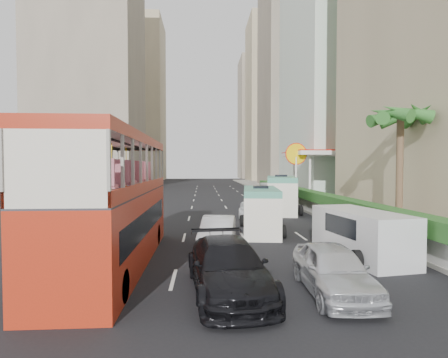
{
  "coord_description": "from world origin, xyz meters",
  "views": [
    {
      "loc": [
        -2.61,
        -13.81,
        3.82
      ],
      "look_at": [
        -1.5,
        4.0,
        3.2
      ],
      "focal_mm": 28.0,
      "sensor_mm": 36.0,
      "label": 1
    }
  ],
  "objects": [
    {
      "name": "tower_far_b",
      "position": [
        17.0,
        104.0,
        20.0
      ],
      "size": [
        14.0,
        14.0,
        40.0
      ],
      "primitive_type": "cube",
      "color": "gray",
      "rests_on": "ground"
    },
    {
      "name": "panel_van_near",
      "position": [
        4.05,
        0.39,
        0.99
      ],
      "size": [
        2.71,
        5.19,
        1.98
      ],
      "primitive_type": "cube",
      "rotation": [
        0.0,
        0.0,
        0.15
      ],
      "color": "silver",
      "rests_on": "ground"
    },
    {
      "name": "tower_far_a",
      "position": [
        17.0,
        82.0,
        22.0
      ],
      "size": [
        14.0,
        14.0,
        44.0
      ],
      "primitive_type": "cube",
      "color": "#BFAE88",
      "rests_on": "ground"
    },
    {
      "name": "double_decker_bus",
      "position": [
        -6.0,
        0.0,
        2.53
      ],
      "size": [
        2.5,
        11.0,
        5.06
      ],
      "primitive_type": "cube",
      "color": "#B42812",
      "rests_on": "ground"
    },
    {
      "name": "minibus_far",
      "position": [
        4.02,
        15.21,
        1.5
      ],
      "size": [
        3.47,
        7.06,
        2.99
      ],
      "primitive_type": "cube",
      "rotation": [
        0.0,
        0.0,
        -0.19
      ],
      "color": "silver",
      "rests_on": "ground"
    },
    {
      "name": "car_silver_lane_a",
      "position": [
        -1.87,
        2.73,
        0.0
      ],
      "size": [
        2.1,
        4.52,
        1.43
      ],
      "primitive_type": "imported",
      "rotation": [
        0.0,
        0.0,
        -0.14
      ],
      "color": "silver",
      "rests_on": "ground"
    },
    {
      "name": "car_silver_lane_b",
      "position": [
        1.31,
        -3.66,
        0.0
      ],
      "size": [
        1.92,
        4.44,
        1.49
      ],
      "primitive_type": "imported",
      "rotation": [
        0.0,
        0.0,
        -0.04
      ],
      "color": "silver",
      "rests_on": "ground"
    },
    {
      "name": "shell_station",
      "position": [
        10.0,
        23.0,
        2.75
      ],
      "size": [
        6.5,
        8.0,
        5.5
      ],
      "primitive_type": "cube",
      "color": "silver",
      "rests_on": "ground"
    },
    {
      "name": "car_black",
      "position": [
        -1.84,
        -3.36,
        0.0
      ],
      "size": [
        2.74,
        5.61,
        1.57
      ],
      "primitive_type": "imported",
      "rotation": [
        0.0,
        0.0,
        0.1
      ],
      "color": "black",
      "rests_on": "ground"
    },
    {
      "name": "hedge",
      "position": [
        6.2,
        14.0,
        1.53
      ],
      "size": [
        1.1,
        44.0,
        0.7
      ],
      "primitive_type": "cube",
      "color": "#2D6626",
      "rests_on": "kerb_wall"
    },
    {
      "name": "tower_left_a",
      "position": [
        -24.0,
        55.0,
        26.0
      ],
      "size": [
        18.0,
        18.0,
        52.0
      ],
      "primitive_type": "cube",
      "color": "gray",
      "rests_on": "ground"
    },
    {
      "name": "minibus_near",
      "position": [
        0.8,
        6.4,
        1.29
      ],
      "size": [
        2.64,
        6.0,
        2.57
      ],
      "primitive_type": "cube",
      "rotation": [
        0.0,
        0.0,
        -0.12
      ],
      "color": "silver",
      "rests_on": "ground"
    },
    {
      "name": "van_asset",
      "position": [
        1.3,
        12.81,
        0.0
      ],
      "size": [
        2.71,
        4.75,
        1.25
      ],
      "primitive_type": "imported",
      "rotation": [
        0.0,
        0.0,
        -0.15
      ],
      "color": "silver",
      "rests_on": "ground"
    },
    {
      "name": "palm_tree",
      "position": [
        7.8,
        4.0,
        3.38
      ],
      "size": [
        0.36,
        0.36,
        6.4
      ],
      "primitive_type": "cylinder",
      "color": "brown",
      "rests_on": "sidewalk"
    },
    {
      "name": "tower_left_b",
      "position": [
        -22.0,
        90.0,
        23.0
      ],
      "size": [
        16.0,
        16.0,
        46.0
      ],
      "primitive_type": "cube",
      "color": "#BFAE88",
      "rests_on": "ground"
    },
    {
      "name": "kerb_wall",
      "position": [
        6.2,
        14.0,
        0.68
      ],
      "size": [
        0.3,
        44.0,
        1.0
      ],
      "primitive_type": "cube",
      "color": "silver",
      "rests_on": "sidewalk"
    },
    {
      "name": "sidewalk",
      "position": [
        9.0,
        25.0,
        0.09
      ],
      "size": [
        6.0,
        120.0,
        0.18
      ],
      "primitive_type": "cube",
      "color": "#99968C",
      "rests_on": "ground"
    },
    {
      "name": "tower_mid",
      "position": [
        18.0,
        58.0,
        25.0
      ],
      "size": [
        16.0,
        16.0,
        50.0
      ],
      "primitive_type": "cube",
      "color": "gray",
      "rests_on": "ground"
    },
    {
      "name": "ground_plane",
      "position": [
        0.0,
        0.0,
        0.0
      ],
      "size": [
        200.0,
        200.0,
        0.0
      ],
      "primitive_type": "plane",
      "color": "black",
      "rests_on": "ground"
    },
    {
      "name": "panel_van_far",
      "position": [
        4.35,
        18.92,
        1.1
      ],
      "size": [
        2.36,
        5.55,
        2.19
      ],
      "primitive_type": "cube",
      "rotation": [
        0.0,
        0.0,
        -0.03
      ],
      "color": "silver",
      "rests_on": "ground"
    }
  ]
}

